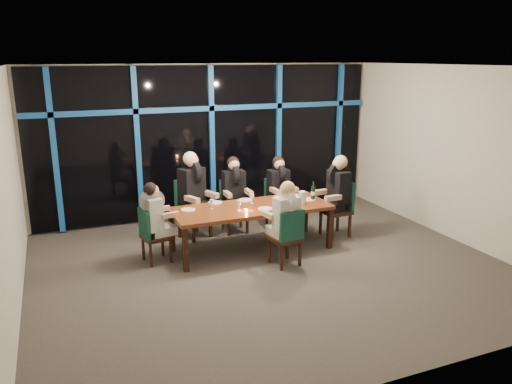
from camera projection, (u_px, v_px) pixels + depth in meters
room at (272, 137)px, 7.13m from camera, size 7.04×7.00×3.02m
window_wall at (212, 139)px, 9.88m from camera, size 6.86×0.43×2.94m
dining_table at (251, 211)px, 8.20m from camera, size 2.60×1.00×0.75m
chair_far_left at (191, 205)px, 8.86m from camera, size 0.65×0.65×1.05m
chair_far_mid at (233, 203)px, 9.16m from camera, size 0.45×0.45×0.96m
chair_far_right at (277, 200)px, 9.40m from camera, size 0.44×0.44×0.93m
chair_end_left at (151, 233)px, 7.72m from camera, size 0.48×0.48×0.88m
chair_end_right at (340, 205)px, 8.90m from camera, size 0.49×0.49×1.00m
chair_near_mid at (288, 235)px, 7.58m from camera, size 0.48×0.48×0.92m
diner_far_left at (193, 183)px, 8.69m from camera, size 0.66×0.72×1.03m
diner_far_mid at (234, 184)px, 8.99m from camera, size 0.48×0.60×0.93m
diner_far_right at (279, 182)px, 9.23m from camera, size 0.47×0.58×0.90m
diner_end_left at (155, 210)px, 7.67m from camera, size 0.58×0.48×0.86m
diner_end_right at (337, 184)px, 8.76m from camera, size 0.64×0.51×0.98m
diner_near_mid at (285, 211)px, 7.54m from camera, size 0.49×0.60×0.89m
plate_far_left at (215, 203)px, 8.38m from camera, size 0.24×0.24×0.01m
plate_far_mid at (245, 200)px, 8.53m from camera, size 0.24×0.24×0.01m
plate_far_right at (293, 196)px, 8.77m from camera, size 0.24×0.24×0.01m
plate_end_left at (188, 210)px, 7.99m from camera, size 0.24×0.24×0.01m
plate_end_right at (309, 199)px, 8.58m from camera, size 0.24×0.24×0.01m
plate_near_mid at (266, 209)px, 8.04m from camera, size 0.24×0.24×0.01m
wine_bottle at (313, 193)px, 8.54m from camera, size 0.07×0.07×0.33m
water_pitcher at (302, 198)px, 8.28m from camera, size 0.14×0.12×0.22m
tea_light at (246, 210)px, 7.96m from camera, size 0.05×0.05×0.03m
wine_glass_a at (239, 203)px, 7.93m from camera, size 0.07×0.07×0.17m
wine_glass_b at (252, 196)px, 8.32m from camera, size 0.07×0.07×0.18m
wine_glass_c at (276, 198)px, 8.26m from camera, size 0.06×0.06×0.16m
wine_glass_d at (211, 202)px, 8.04m from camera, size 0.06×0.06×0.16m
wine_glass_e at (302, 193)px, 8.56m from camera, size 0.06×0.06×0.16m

